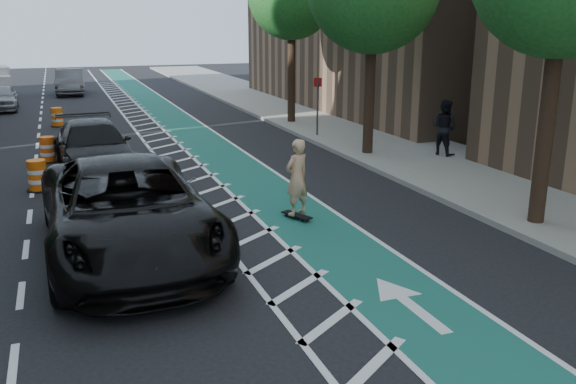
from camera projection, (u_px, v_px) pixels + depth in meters
name	position (u px, v px, depth m)	size (l,w,h in m)	color
ground	(200.00, 270.00, 11.76)	(120.00, 120.00, 0.00)	black
bike_lane	(221.00, 156.00, 21.79)	(2.00, 90.00, 0.01)	#1C624F
buffer_strip	(179.00, 159.00, 21.28)	(1.40, 90.00, 0.01)	silver
sidewalk_right	(381.00, 142.00, 23.97)	(5.00, 90.00, 0.15)	gray
curb_right	(325.00, 146.00, 23.14)	(0.12, 90.00, 0.16)	gray
sign_post	(318.00, 106.00, 24.79)	(0.35, 0.08, 2.47)	#4C4C4C
skateboard	(297.00, 215.00, 14.81)	(0.56, 0.90, 0.12)	black
skateboarder	(297.00, 177.00, 14.55)	(0.68, 0.44, 1.86)	tan
suv_near	(128.00, 210.00, 12.33)	(3.19, 6.92, 1.92)	black
suv_far	(94.00, 147.00, 19.49)	(2.20, 5.42, 1.57)	black
car_silver	(1.00, 97.00, 33.12)	(1.67, 4.16, 1.42)	gray
car_grey	(70.00, 82.00, 40.60)	(1.74, 4.99, 1.64)	slate
pedestrian	(444.00, 127.00, 21.11)	(0.94, 0.73, 1.93)	black
barrel_a	(38.00, 176.00, 17.22)	(0.65, 0.65, 0.89)	orange
barrel_b	(48.00, 150.00, 20.83)	(0.64, 0.64, 0.87)	#F5560C
barrel_c	(57.00, 118.00, 27.97)	(0.63, 0.63, 0.86)	orange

